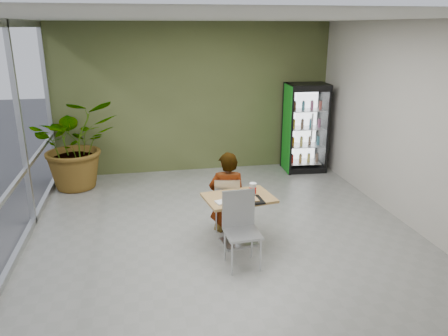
{
  "coord_description": "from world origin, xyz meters",
  "views": [
    {
      "loc": [
        -1.2,
        -5.88,
        3.09
      ],
      "look_at": [
        0.05,
        0.44,
        1.0
      ],
      "focal_mm": 35.0,
      "sensor_mm": 36.0,
      "label": 1
    }
  ],
  "objects_px": {
    "seated_woman": "(227,201)",
    "potted_plant": "(76,144)",
    "cafeteria_tray": "(247,201)",
    "chair_far": "(227,200)",
    "soda_cup": "(253,189)",
    "beverage_fridge": "(305,128)",
    "chair_near": "(240,222)",
    "dining_table": "(239,210)"
  },
  "relations": [
    {
      "from": "soda_cup",
      "to": "cafeteria_tray",
      "type": "relative_size",
      "value": 0.43
    },
    {
      "from": "seated_woman",
      "to": "cafeteria_tray",
      "type": "height_order",
      "value": "seated_woman"
    },
    {
      "from": "seated_woman",
      "to": "cafeteria_tray",
      "type": "distance_m",
      "value": 0.77
    },
    {
      "from": "soda_cup",
      "to": "beverage_fridge",
      "type": "bearing_deg",
      "value": 57.32
    },
    {
      "from": "soda_cup",
      "to": "potted_plant",
      "type": "distance_m",
      "value": 4.09
    },
    {
      "from": "chair_near",
      "to": "dining_table",
      "type": "bearing_deg",
      "value": 76.69
    },
    {
      "from": "dining_table",
      "to": "beverage_fridge",
      "type": "height_order",
      "value": "beverage_fridge"
    },
    {
      "from": "soda_cup",
      "to": "seated_woman",
      "type": "bearing_deg",
      "value": 120.0
    },
    {
      "from": "potted_plant",
      "to": "soda_cup",
      "type": "bearing_deg",
      "value": -46.68
    },
    {
      "from": "soda_cup",
      "to": "cafeteria_tray",
      "type": "bearing_deg",
      "value": -120.93
    },
    {
      "from": "seated_woman",
      "to": "soda_cup",
      "type": "xyz_separation_m",
      "value": [
        0.28,
        -0.48,
        0.35
      ]
    },
    {
      "from": "chair_near",
      "to": "potted_plant",
      "type": "xyz_separation_m",
      "value": [
        -2.5,
        3.53,
        0.3
      ]
    },
    {
      "from": "chair_far",
      "to": "potted_plant",
      "type": "relative_size",
      "value": 0.49
    },
    {
      "from": "chair_near",
      "to": "seated_woman",
      "type": "distance_m",
      "value": 1.04
    },
    {
      "from": "chair_far",
      "to": "potted_plant",
      "type": "xyz_separation_m",
      "value": [
        -2.52,
        2.54,
        0.38
      ]
    },
    {
      "from": "chair_near",
      "to": "soda_cup",
      "type": "xyz_separation_m",
      "value": [
        0.31,
        0.55,
        0.24
      ]
    },
    {
      "from": "soda_cup",
      "to": "potted_plant",
      "type": "xyz_separation_m",
      "value": [
        -2.81,
        2.98,
        0.06
      ]
    },
    {
      "from": "cafeteria_tray",
      "to": "beverage_fridge",
      "type": "height_order",
      "value": "beverage_fridge"
    },
    {
      "from": "cafeteria_tray",
      "to": "beverage_fridge",
      "type": "relative_size",
      "value": 0.22
    },
    {
      "from": "chair_far",
      "to": "beverage_fridge",
      "type": "relative_size",
      "value": 0.46
    },
    {
      "from": "chair_near",
      "to": "cafeteria_tray",
      "type": "xyz_separation_m",
      "value": [
        0.18,
        0.33,
        0.17
      ]
    },
    {
      "from": "dining_table",
      "to": "chair_near",
      "type": "distance_m",
      "value": 0.55
    },
    {
      "from": "dining_table",
      "to": "chair_far",
      "type": "distance_m",
      "value": 0.46
    },
    {
      "from": "seated_woman",
      "to": "potted_plant",
      "type": "height_order",
      "value": "potted_plant"
    },
    {
      "from": "beverage_fridge",
      "to": "dining_table",
      "type": "bearing_deg",
      "value": -121.04
    },
    {
      "from": "cafeteria_tray",
      "to": "potted_plant",
      "type": "distance_m",
      "value": 4.17
    },
    {
      "from": "seated_woman",
      "to": "potted_plant",
      "type": "distance_m",
      "value": 3.58
    },
    {
      "from": "seated_woman",
      "to": "potted_plant",
      "type": "bearing_deg",
      "value": -34.98
    },
    {
      "from": "seated_woman",
      "to": "soda_cup",
      "type": "distance_m",
      "value": 0.65
    },
    {
      "from": "cafeteria_tray",
      "to": "chair_near",
      "type": "bearing_deg",
      "value": -118.38
    },
    {
      "from": "dining_table",
      "to": "beverage_fridge",
      "type": "bearing_deg",
      "value": 54.82
    },
    {
      "from": "seated_woman",
      "to": "beverage_fridge",
      "type": "bearing_deg",
      "value": -121.04
    },
    {
      "from": "potted_plant",
      "to": "chair_far",
      "type": "bearing_deg",
      "value": -45.27
    },
    {
      "from": "chair_near",
      "to": "potted_plant",
      "type": "relative_size",
      "value": 0.57
    },
    {
      "from": "chair_far",
      "to": "potted_plant",
      "type": "height_order",
      "value": "potted_plant"
    },
    {
      "from": "potted_plant",
      "to": "beverage_fridge",
      "type": "bearing_deg",
      "value": 2.16
    },
    {
      "from": "chair_far",
      "to": "beverage_fridge",
      "type": "distance_m",
      "value": 3.6
    },
    {
      "from": "chair_far",
      "to": "dining_table",
      "type": "bearing_deg",
      "value": 109.95
    },
    {
      "from": "soda_cup",
      "to": "beverage_fridge",
      "type": "xyz_separation_m",
      "value": [
        2.03,
        3.16,
        0.12
      ]
    },
    {
      "from": "beverage_fridge",
      "to": "potted_plant",
      "type": "distance_m",
      "value": 4.84
    },
    {
      "from": "seated_woman",
      "to": "chair_far",
      "type": "bearing_deg",
      "value": 79.07
    },
    {
      "from": "dining_table",
      "to": "cafeteria_tray",
      "type": "relative_size",
      "value": 2.47
    }
  ]
}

